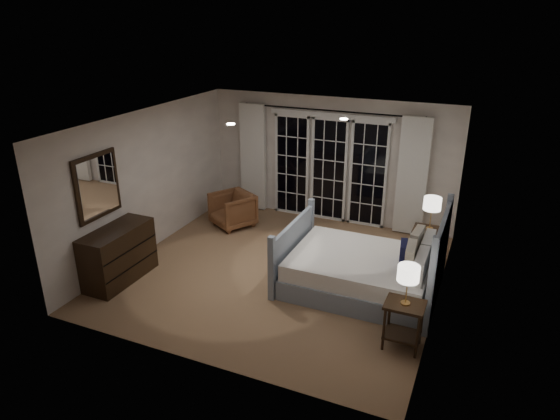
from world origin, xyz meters
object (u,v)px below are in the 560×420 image
at_px(lamp_left, 408,274).
at_px(armchair, 233,210).
at_px(nightstand_right, 428,241).
at_px(nightstand_left, 404,319).
at_px(bed, 364,270).
at_px(lamp_right, 432,204).
at_px(dresser, 119,255).

xyz_separation_m(lamp_left, armchair, (-3.84, 2.56, -0.71)).
bearing_deg(lamp_left, armchair, 146.34).
height_order(nightstand_right, armchair, armchair).
bearing_deg(nightstand_right, nightstand_left, -88.84).
distance_m(bed, lamp_right, 1.63).
height_order(nightstand_right, lamp_right, lamp_right).
height_order(lamp_left, armchair, lamp_left).
distance_m(nightstand_right, armchair, 3.79).
bearing_deg(nightstand_left, bed, 124.23).
relative_size(nightstand_left, lamp_left, 1.21).
distance_m(lamp_right, dresser, 5.09).
distance_m(nightstand_right, dresser, 5.04).
bearing_deg(nightstand_left, armchair, 146.34).
relative_size(lamp_left, dresser, 0.42).
xyz_separation_m(nightstand_left, armchair, (-3.84, 2.56, -0.08)).
xyz_separation_m(armchair, dresser, (-0.61, -2.61, 0.10)).
bearing_deg(bed, lamp_right, 57.95).
bearing_deg(dresser, armchair, 76.75).
distance_m(lamp_left, dresser, 4.50).
height_order(bed, lamp_left, bed).
relative_size(bed, lamp_left, 4.36).
xyz_separation_m(bed, lamp_left, (0.81, -1.19, 0.72)).
relative_size(lamp_left, armchair, 0.70).
height_order(bed, nightstand_left, bed).
height_order(nightstand_left, lamp_right, lamp_right).
distance_m(nightstand_left, armchair, 4.61).
distance_m(nightstand_left, lamp_left, 0.64).
distance_m(bed, lamp_left, 1.61).
xyz_separation_m(lamp_right, dresser, (-4.40, -2.46, -0.66)).
distance_m(bed, nightstand_left, 1.44).
height_order(lamp_right, dresser, lamp_right).
relative_size(nightstand_left, lamp_right, 1.15).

